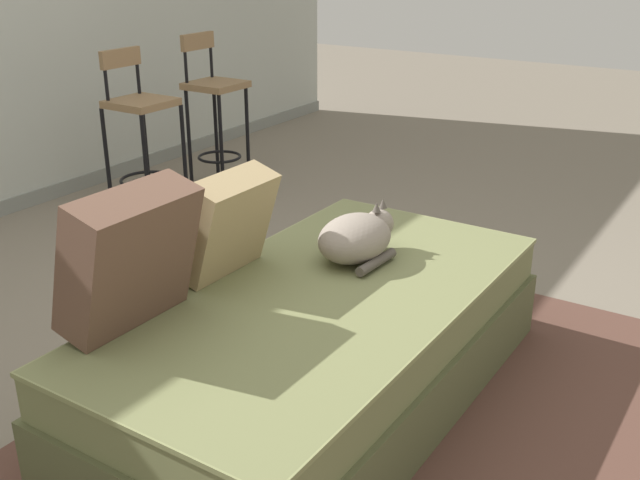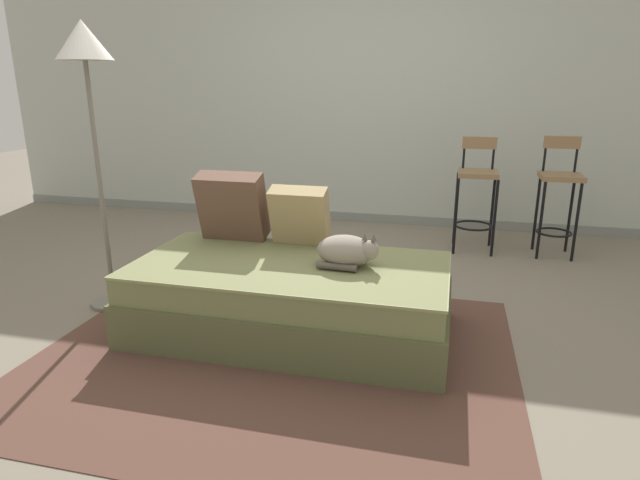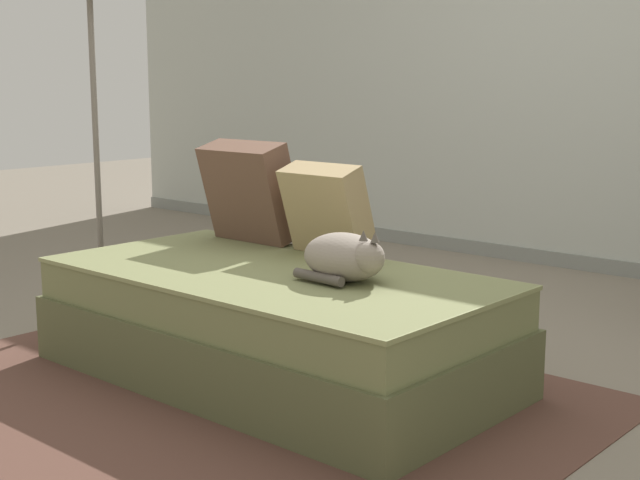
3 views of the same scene
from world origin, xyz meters
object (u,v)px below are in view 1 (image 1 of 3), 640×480
object	(u,v)px
throw_pillow_corner	(129,258)
couch	(321,347)
throw_pillow_middle	(226,224)
cat	(357,237)
bar_stool_by_doorway	(215,103)
bar_stool_near_window	(141,126)

from	to	relation	value
throw_pillow_corner	couch	bearing A→B (deg)	-36.89
throw_pillow_middle	cat	distance (m)	0.49
bar_stool_by_doorway	throw_pillow_corner	bearing A→B (deg)	-145.16
bar_stool_near_window	bar_stool_by_doorway	size ratio (longest dim) A/B	0.98
bar_stool_by_doorway	cat	bearing A→B (deg)	-126.97
couch	bar_stool_by_doorway	size ratio (longest dim) A/B	1.84
couch	bar_stool_by_doorway	world-z (taller)	bar_stool_by_doorway
throw_pillow_middle	bar_stool_near_window	xyz separation A→B (m)	(1.11, 1.53, -0.08)
throw_pillow_middle	cat	xyz separation A→B (m)	(0.36, -0.32, -0.10)
cat	bar_stool_by_doorway	bearing A→B (deg)	53.03
throw_pillow_middle	bar_stool_near_window	distance (m)	1.89
throw_pillow_middle	bar_stool_near_window	size ratio (longest dim) A/B	0.39
cat	couch	bearing A→B (deg)	-171.99
throw_pillow_middle	bar_stool_by_doorway	xyz separation A→B (m)	(1.75, 1.53, -0.06)
bar_stool_by_doorway	couch	bearing A→B (deg)	-132.08
bar_stool_near_window	bar_stool_by_doorway	distance (m)	0.64
cat	bar_stool_by_doorway	distance (m)	2.32
throw_pillow_corner	bar_stool_by_doorway	world-z (taller)	bar_stool_by_doorway
couch	throw_pillow_corner	bearing A→B (deg)	143.11
cat	bar_stool_near_window	world-z (taller)	bar_stool_near_window
couch	throw_pillow_corner	world-z (taller)	throw_pillow_corner
cat	bar_stool_by_doorway	size ratio (longest dim) A/B	0.37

